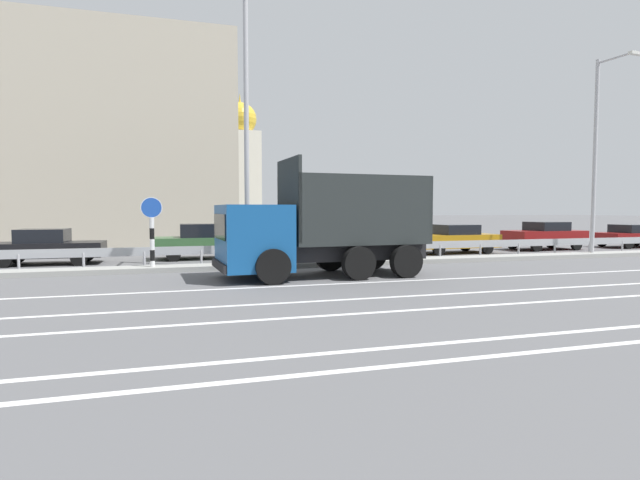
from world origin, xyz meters
name	(u,v)px	position (x,y,z in m)	size (l,w,h in m)	color
ground_plane	(361,273)	(0.00, 0.00, 0.00)	(320.00, 320.00, 0.00)	#565659
lane_strip_0	(343,284)	(-1.45, -2.26, 0.00)	(60.13, 0.16, 0.01)	silver
lane_strip_1	(377,298)	(-1.45, -4.73, 0.00)	(60.13, 0.16, 0.01)	silver
lane_strip_2	(406,310)	(-1.45, -6.33, 0.00)	(60.13, 0.16, 0.01)	silver
lane_strip_3	(476,340)	(-1.45, -8.88, 0.00)	(60.13, 0.16, 0.01)	silver
lane_strip_4	(510,354)	(-1.45, -9.73, 0.00)	(60.13, 0.16, 0.01)	silver
median_island	(339,263)	(0.00, 2.35, 0.09)	(33.07, 1.10, 0.18)	gray
median_guardrail	(329,248)	(0.00, 3.53, 0.57)	(60.13, 0.09, 0.78)	#9EA0A5
dump_truck	(301,238)	(-2.25, -0.50, 1.26)	(6.92, 3.08, 3.77)	#144C8C
median_road_sign	(152,233)	(-6.86, 2.35, 1.36)	(0.73, 0.16, 2.60)	white
street_lamp_1	(247,117)	(-3.54, 2.24, 5.49)	(0.71, 2.57, 9.91)	#ADADB2
street_lamp_2	(598,149)	(12.52, 2.40, 4.94)	(0.72, 2.00, 8.97)	#ADADB2
parked_car_2	(46,247)	(-10.94, 5.97, 0.71)	(4.21, 1.95, 1.41)	black
parked_car_3	(203,241)	(-4.88, 6.55, 0.76)	(4.14, 1.95, 1.55)	#335B33
parked_car_4	(344,240)	(1.69, 6.48, 0.72)	(4.91, 1.97, 1.38)	silver
parked_car_5	(453,239)	(7.24, 5.88, 0.73)	(4.45, 2.12, 1.43)	#B27A14
parked_car_6	(545,236)	(13.17, 6.37, 0.77)	(4.30, 2.10, 1.51)	maroon
parked_car_7	(632,236)	(19.23, 6.33, 0.68)	(4.13, 2.01, 1.31)	maroon
background_building_0	(80,147)	(-11.74, 19.84, 6.22)	(18.60, 14.09, 12.44)	#B7AD99
church_tower	(240,169)	(0.47, 33.46, 6.16)	(3.60, 3.60, 13.49)	silver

